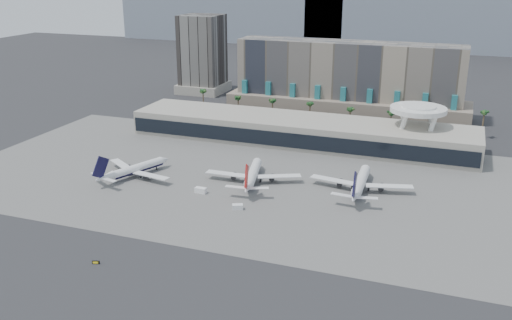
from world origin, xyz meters
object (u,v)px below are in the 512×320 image
(airliner_left, at_px, (135,169))
(airliner_centre, at_px, (253,174))
(airliner_right, at_px, (360,182))
(service_vehicle_a, at_px, (201,190))
(service_vehicle_b, at_px, (238,207))
(taxiway_sign, at_px, (96,262))

(airliner_left, height_order, airliner_centre, airliner_centre)
(airliner_centre, relative_size, airliner_right, 0.96)
(service_vehicle_a, bearing_deg, airliner_centre, 52.36)
(service_vehicle_a, bearing_deg, airliner_right, 25.07)
(airliner_right, bearing_deg, service_vehicle_a, -160.37)
(airliner_left, distance_m, airliner_centre, 49.79)
(service_vehicle_b, distance_m, taxiway_sign, 56.90)
(taxiway_sign, bearing_deg, airliner_left, 95.04)
(service_vehicle_a, bearing_deg, airliner_left, 171.32)
(airliner_centre, distance_m, service_vehicle_b, 27.56)
(airliner_centre, xyz_separation_m, service_vehicle_b, (4.26, -27.11, -2.56))
(airliner_right, bearing_deg, service_vehicle_b, -141.80)
(airliner_centre, height_order, airliner_right, airliner_right)
(taxiway_sign, bearing_deg, airliner_right, 35.59)
(airliner_centre, height_order, service_vehicle_a, airliner_centre)
(airliner_right, distance_m, taxiway_sign, 105.40)
(service_vehicle_a, relative_size, service_vehicle_b, 1.18)
(airliner_centre, distance_m, airliner_right, 43.13)
(airliner_left, xyz_separation_m, airliner_right, (91.37, 16.48, 0.32))
(taxiway_sign, bearing_deg, service_vehicle_a, 67.29)
(airliner_left, relative_size, service_vehicle_b, 9.47)
(service_vehicle_b, xyz_separation_m, taxiway_sign, (-24.86, -51.18, -0.47))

